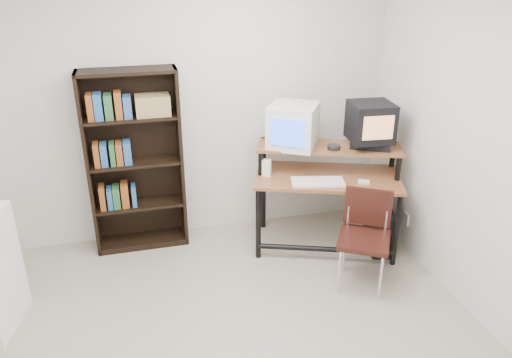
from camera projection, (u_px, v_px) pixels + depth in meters
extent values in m
cube|color=silver|center=(181.00, 108.00, 4.66)|extent=(4.00, 0.01, 2.60)
cube|color=brown|center=(328.00, 177.00, 4.62)|extent=(1.47, 1.07, 0.03)
cube|color=brown|center=(329.00, 147.00, 4.64)|extent=(1.38, 0.82, 0.02)
cylinder|color=black|center=(258.00, 223.00, 4.56)|extent=(0.05, 0.05, 0.72)
cylinder|color=black|center=(397.00, 230.00, 4.45)|extent=(0.05, 0.05, 0.72)
cylinder|color=black|center=(264.00, 184.00, 5.03)|extent=(0.05, 0.05, 0.98)
cylinder|color=black|center=(389.00, 189.00, 4.93)|extent=(0.05, 0.05, 0.98)
cylinder|color=black|center=(325.00, 249.00, 4.60)|extent=(1.19, 0.46, 0.05)
cube|color=silver|center=(293.00, 126.00, 4.59)|extent=(0.57, 0.57, 0.40)
cube|color=#3057FF|center=(288.00, 133.00, 4.40)|extent=(0.27, 0.17, 0.25)
cube|color=black|center=(370.00, 144.00, 4.61)|extent=(0.44, 0.40, 0.08)
cube|color=black|center=(370.00, 122.00, 4.51)|extent=(0.40, 0.39, 0.35)
cube|color=tan|center=(378.00, 128.00, 4.34)|extent=(0.28, 0.03, 0.21)
cylinder|color=#26262B|center=(334.00, 148.00, 4.55)|extent=(0.16, 0.16, 0.05)
cube|color=silver|center=(318.00, 183.00, 4.47)|extent=(0.51, 0.31, 0.03)
cube|color=black|center=(366.00, 184.00, 4.48)|extent=(0.28, 0.27, 0.01)
cube|color=white|center=(364.00, 182.00, 4.46)|extent=(0.12, 0.10, 0.03)
cube|color=silver|center=(267.00, 168.00, 4.60)|extent=(0.10, 0.10, 0.17)
cube|color=black|center=(379.00, 228.00, 4.78)|extent=(0.30, 0.48, 0.42)
cube|color=black|center=(364.00, 240.00, 4.13)|extent=(0.56, 0.56, 0.04)
cube|color=black|center=(368.00, 207.00, 4.21)|extent=(0.36, 0.23, 0.33)
cylinder|color=silver|center=(339.00, 271.00, 4.12)|extent=(0.02, 0.02, 0.42)
cylinder|color=silver|center=(381.00, 278.00, 4.03)|extent=(0.02, 0.02, 0.42)
cylinder|color=silver|center=(344.00, 250.00, 4.41)|extent=(0.02, 0.02, 0.42)
cylinder|color=silver|center=(383.00, 256.00, 4.33)|extent=(0.02, 0.02, 0.42)
cube|color=black|center=(89.00, 167.00, 4.49)|extent=(0.03, 0.29, 1.71)
cube|color=black|center=(181.00, 158.00, 4.68)|extent=(0.03, 0.29, 1.71)
cube|color=black|center=(135.00, 158.00, 4.70)|extent=(0.86, 0.02, 1.71)
cube|color=black|center=(126.00, 71.00, 4.24)|extent=(0.86, 0.29, 0.03)
cube|color=black|center=(144.00, 240.00, 4.92)|extent=(0.86, 0.29, 0.06)
cube|color=black|center=(140.00, 204.00, 4.76)|extent=(0.80, 0.27, 0.03)
cube|color=black|center=(136.00, 163.00, 4.59)|extent=(0.80, 0.27, 0.02)
cube|color=black|center=(131.00, 118.00, 4.41)|extent=(0.80, 0.27, 0.02)
cube|color=olive|center=(153.00, 105.00, 4.42)|extent=(0.30, 0.21, 0.18)
cube|color=beige|center=(406.00, 219.00, 4.76)|extent=(0.02, 0.08, 0.12)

